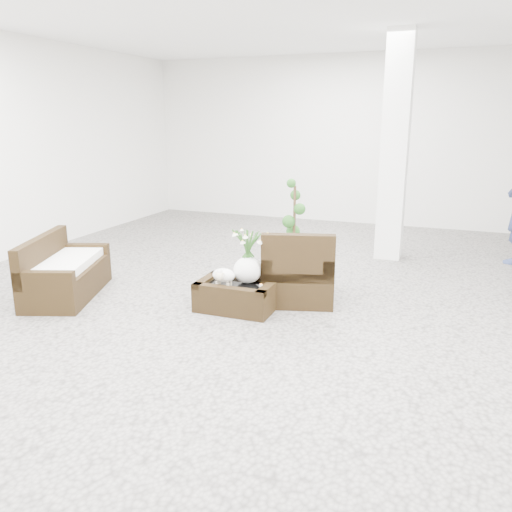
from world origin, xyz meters
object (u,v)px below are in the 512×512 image
(coffee_table, at_px, (237,297))
(armchair, at_px, (298,264))
(loveseat, at_px, (66,267))
(topiary, at_px, (294,221))

(coffee_table, distance_m, armchair, 0.87)
(coffee_table, distance_m, loveseat, 2.25)
(armchair, bearing_deg, loveseat, 2.20)
(topiary, bearing_deg, armchair, -71.42)
(coffee_table, relative_size, armchair, 0.98)
(armchair, distance_m, loveseat, 2.94)
(armchair, height_order, loveseat, armchair)
(armchair, relative_size, loveseat, 0.63)
(loveseat, distance_m, topiary, 3.46)
(armchair, height_order, topiary, topiary)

